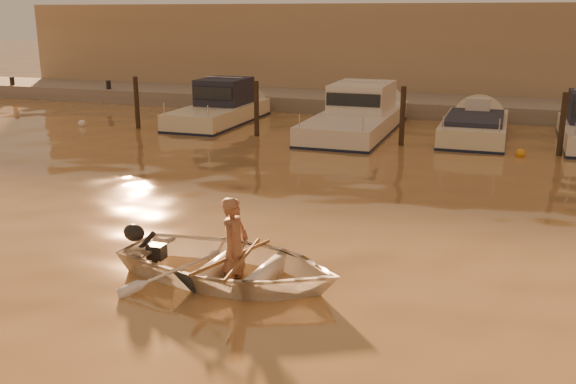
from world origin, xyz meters
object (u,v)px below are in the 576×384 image
at_px(dinghy, 230,264).
at_px(waterfront_building, 449,52).
at_px(person, 235,249).
at_px(moored_boat_3, 474,132).
at_px(moored_boat_1, 219,108).
at_px(moored_boat_2, 357,115).

xyz_separation_m(dinghy, waterfront_building, (1.05, 25.59, 2.12)).
bearing_deg(person, moored_boat_3, -6.99).
relative_size(dinghy, moored_boat_1, 0.58).
height_order(moored_boat_2, waterfront_building, waterfront_building).
bearing_deg(moored_boat_2, waterfront_building, 78.37).
bearing_deg(dinghy, moored_boat_2, 9.46).
distance_m(person, moored_boat_1, 16.23).
bearing_deg(moored_boat_1, moored_boat_3, 0.00).
height_order(moored_boat_1, waterfront_building, waterfront_building).
relative_size(dinghy, moored_boat_3, 0.62).
distance_m(dinghy, person, 0.31).
xyz_separation_m(moored_boat_3, waterfront_building, (-2.07, 11.00, 2.17)).
xyz_separation_m(person, moored_boat_2, (-1.32, 14.60, 0.05)).
xyz_separation_m(person, waterfront_building, (0.95, 25.60, 1.82)).
bearing_deg(moored_boat_3, person, -101.67).
xyz_separation_m(dinghy, person, (0.10, -0.01, 0.29)).
height_order(moored_boat_1, moored_boat_2, same).
bearing_deg(dinghy, waterfront_building, 2.35).
height_order(person, moored_boat_2, moored_boat_2).
relative_size(dinghy, person, 2.22).
height_order(dinghy, person, person).
xyz_separation_m(dinghy, moored_boat_3, (3.12, 14.59, -0.06)).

